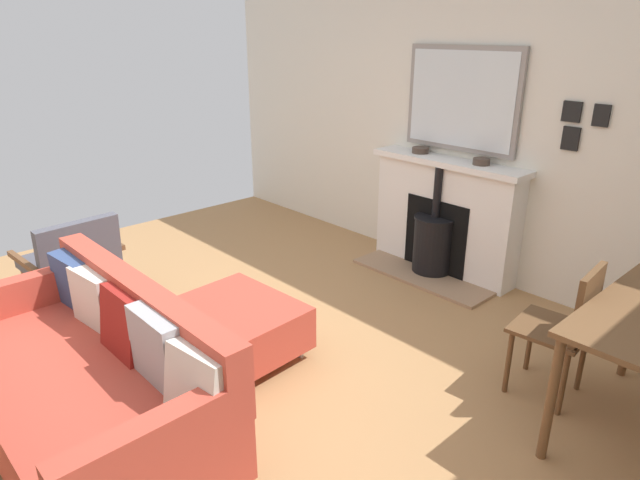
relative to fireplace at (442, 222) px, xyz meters
The scene contains 11 objects.
ground_plane 2.54m from the fireplace, ahead, with size 5.43×5.97×0.01m, color #A87A4C.
wall_left 0.90m from the fireplace, 159.27° to the right, with size 0.12×5.97×2.66m, color silver.
fireplace is the anchor object (origin of this frame).
mirror_over_mantel 1.06m from the fireplace, behind, with size 0.04×1.07×0.86m.
mantel_bowl_near 0.68m from the fireplace, 97.09° to the right, with size 0.15×0.15×0.05m.
mantel_bowl_far 0.67m from the fireplace, 97.46° to the left, with size 0.14×0.14×0.05m.
sofa 3.16m from the fireplace, ahead, with size 0.90×1.89×0.82m.
ottoman 2.17m from the fireplace, ahead, with size 0.70×0.84×0.38m.
armchair_accent 3.06m from the fireplace, 28.15° to the right, with size 0.71×0.62×0.78m.
dining_chair_near_fireplace 1.89m from the fireplace, 57.23° to the left, with size 0.44×0.44×0.85m.
photo_gallery_row 1.40m from the fireplace, 98.28° to the left, with size 0.02×0.33×0.35m.
Camera 1 is at (1.44, 2.73, 2.07)m, focal length 30.85 mm.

